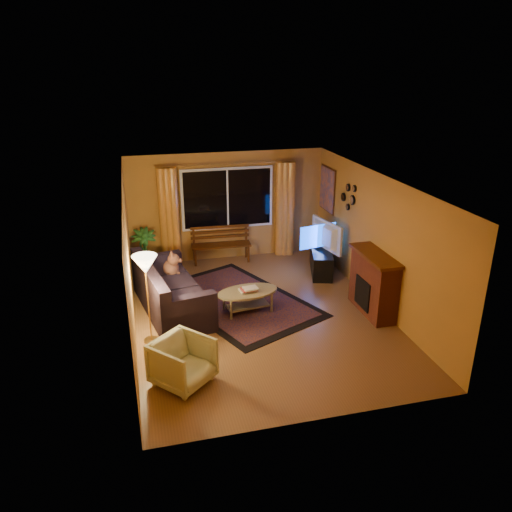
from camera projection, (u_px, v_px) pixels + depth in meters
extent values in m
cube|color=brown|center=(260.00, 315.00, 9.24)|extent=(4.50, 6.00, 0.02)
cube|color=white|center=(260.00, 181.00, 8.32)|extent=(4.50, 6.00, 0.02)
cube|color=#BB7D32|center=(227.00, 206.00, 11.50)|extent=(4.50, 0.02, 2.50)
cube|color=#BB7D32|center=(128.00, 263.00, 8.27)|extent=(0.02, 6.00, 2.50)
cube|color=#BB7D32|center=(377.00, 241.00, 9.30)|extent=(0.02, 6.00, 2.50)
cube|color=black|center=(228.00, 199.00, 11.36)|extent=(2.00, 0.02, 1.30)
cylinder|color=#BF8C3F|center=(227.00, 164.00, 11.03)|extent=(3.20, 0.03, 0.03)
cylinder|color=orange|center=(169.00, 218.00, 11.12)|extent=(0.36, 0.36, 2.24)
cylinder|color=orange|center=(285.00, 209.00, 11.73)|extent=(0.36, 0.36, 2.24)
cube|color=#441E07|center=(221.00, 253.00, 11.60)|extent=(1.38, 0.48, 0.41)
imported|color=#235B1E|center=(144.00, 251.00, 10.91)|extent=(0.60, 0.60, 0.99)
cube|color=black|center=(172.00, 287.00, 9.25)|extent=(1.38, 2.44, 0.93)
imported|color=beige|center=(183.00, 360.00, 7.15)|extent=(1.02, 1.02, 0.77)
cylinder|color=#BF8C3F|center=(148.00, 300.00, 8.08)|extent=(0.30, 0.30, 1.54)
cube|color=#632A14|center=(237.00, 300.00, 9.76)|extent=(3.18, 3.77, 0.02)
cylinder|color=#92835B|center=(248.00, 301.00, 9.28)|extent=(1.30, 1.30, 0.42)
cube|color=black|center=(321.00, 261.00, 11.01)|extent=(0.77, 1.33, 0.53)
imported|color=black|center=(322.00, 236.00, 10.80)|extent=(0.37, 1.12, 0.64)
cube|color=maroon|center=(374.00, 285.00, 9.14)|extent=(0.40, 1.20, 1.10)
cube|color=orange|center=(327.00, 189.00, 11.35)|extent=(0.04, 0.76, 0.96)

